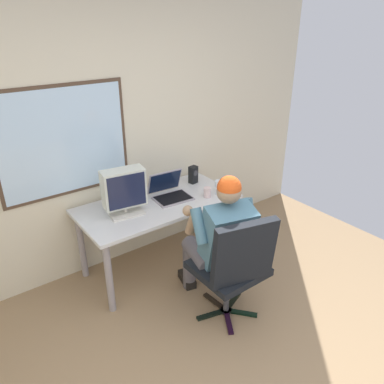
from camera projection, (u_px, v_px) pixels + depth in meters
name	position (u px, v px, depth m)	size (l,w,h in m)	color
wall_rear	(106.00, 134.00, 3.48)	(5.12, 0.08, 2.69)	beige
desk	(158.00, 211.00, 3.62)	(1.52, 0.75, 0.73)	gray
office_chair	(235.00, 264.00, 2.93)	(0.58, 0.62, 1.02)	black
person_seated	(220.00, 238.00, 3.11)	(0.62, 0.83, 1.27)	#544F55
crt_monitor	(124.00, 189.00, 3.28)	(0.39, 0.28, 0.42)	beige
laptop	(169.00, 190.00, 3.66)	(0.38, 0.37, 0.24)	#978E98
wine_glass	(218.00, 185.00, 3.70)	(0.07, 0.07, 0.14)	silver
desk_speaker	(193.00, 175.00, 3.95)	(0.10, 0.08, 0.19)	black
coffee_mug	(207.00, 192.00, 3.66)	(0.07, 0.07, 0.10)	beige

